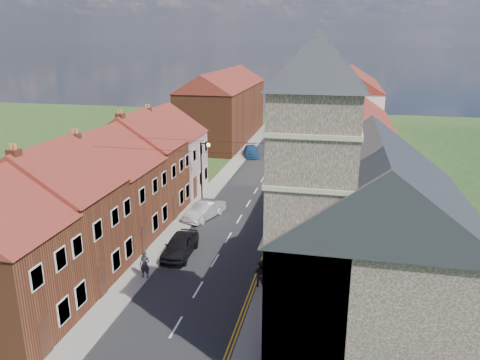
# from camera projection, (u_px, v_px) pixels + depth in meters

# --- Properties ---
(ground) EXTENTS (160.00, 160.00, 0.00)m
(ground) POSITION_uv_depth(u_px,v_px,m) (162.00, 351.00, 23.19)
(ground) COLOR #374C20
(ground) RESTS_ON ground
(road) EXTENTS (7.00, 90.00, 0.02)m
(road) POSITION_uv_depth(u_px,v_px,m) (263.00, 179.00, 51.24)
(road) COLOR black
(road) RESTS_ON ground
(pavement_left) EXTENTS (1.80, 90.00, 0.12)m
(pavement_left) POSITION_uv_depth(u_px,v_px,m) (224.00, 177.00, 52.12)
(pavement_left) COLOR #9B958D
(pavement_left) RESTS_ON ground
(pavement_right) EXTENTS (1.80, 90.00, 0.12)m
(pavement_right) POSITION_uv_depth(u_px,v_px,m) (303.00, 181.00, 50.34)
(pavement_right) COLOR #9B958D
(pavement_right) RESTS_ON ground
(church) EXTENTS (11.25, 14.25, 15.20)m
(church) POSITION_uv_depth(u_px,v_px,m) (363.00, 231.00, 22.70)
(church) COLOR #3E322B
(church) RESTS_ON ground
(cottage_r_tudor) EXTENTS (8.30, 5.20, 9.00)m
(cottage_r_tudor) POSITION_uv_depth(u_px,v_px,m) (355.00, 197.00, 31.89)
(cottage_r_tudor) COLOR #EFECC9
(cottage_r_tudor) RESTS_ON ground
(cottage_r_white_near) EXTENTS (8.30, 6.00, 9.00)m
(cottage_r_white_near) POSITION_uv_depth(u_px,v_px,m) (354.00, 175.00, 36.93)
(cottage_r_white_near) COLOR silver
(cottage_r_white_near) RESTS_ON ground
(cottage_r_cream_mid) EXTENTS (8.30, 5.20, 9.00)m
(cottage_r_cream_mid) POSITION_uv_depth(u_px,v_px,m) (353.00, 159.00, 41.98)
(cottage_r_cream_mid) COLOR #EFECC9
(cottage_r_cream_mid) RESTS_ON ground
(cottage_r_pink) EXTENTS (8.30, 6.00, 9.00)m
(cottage_r_pink) POSITION_uv_depth(u_px,v_px,m) (352.00, 146.00, 47.03)
(cottage_r_pink) COLOR #A58782
(cottage_r_pink) RESTS_ON ground
(cottage_r_white_far) EXTENTS (8.30, 5.20, 9.00)m
(cottage_r_white_far) POSITION_uv_depth(u_px,v_px,m) (352.00, 135.00, 52.08)
(cottage_r_white_far) COLOR #EFECC9
(cottage_r_white_far) RESTS_ON ground
(cottage_r_cream_far) EXTENTS (8.30, 6.00, 9.00)m
(cottage_r_cream_far) POSITION_uv_depth(u_px,v_px,m) (351.00, 127.00, 57.13)
(cottage_r_cream_far) COLOR #EFECC9
(cottage_r_cream_far) RESTS_ON ground
(cottage_l_cream) EXTENTS (8.30, 6.30, 9.10)m
(cottage_l_cream) POSITION_uv_depth(u_px,v_px,m) (50.00, 212.00, 28.94)
(cottage_l_cream) COLOR brown
(cottage_l_cream) RESTS_ON ground
(cottage_l_white) EXTENTS (8.30, 6.90, 8.80)m
(cottage_l_white) POSITION_uv_depth(u_px,v_px,m) (101.00, 184.00, 34.97)
(cottage_l_white) COLOR brown
(cottage_l_white) RESTS_ON ground
(cottage_l_brick_mid) EXTENTS (8.30, 5.70, 9.10)m
(cottage_l_brick_mid) POSITION_uv_depth(u_px,v_px,m) (135.00, 162.00, 40.63)
(cottage_l_brick_mid) COLOR brown
(cottage_l_brick_mid) RESTS_ON ground
(cottage_l_pink) EXTENTS (8.30, 6.30, 8.80)m
(cottage_l_pink) POSITION_uv_depth(u_px,v_px,m) (160.00, 149.00, 46.10)
(cottage_l_pink) COLOR #A58782
(cottage_l_pink) RESTS_ON ground
(block_right_far) EXTENTS (8.30, 24.20, 10.50)m
(block_right_far) POSITION_uv_depth(u_px,v_px,m) (350.00, 104.00, 71.20)
(block_right_far) COLOR #EFECC9
(block_right_far) RESTS_ON ground
(block_left_far) EXTENTS (8.30, 24.20, 10.50)m
(block_left_far) POSITION_uv_depth(u_px,v_px,m) (224.00, 104.00, 70.29)
(block_left_far) COLOR brown
(block_left_far) RESTS_ON ground
(lamppost) EXTENTS (0.88, 0.15, 6.00)m
(lamppost) POSITION_uv_depth(u_px,v_px,m) (202.00, 171.00, 41.63)
(lamppost) COLOR black
(lamppost) RESTS_ON pavement_left
(car_near) EXTENTS (1.94, 4.60, 1.55)m
(car_near) POSITION_uv_depth(u_px,v_px,m) (180.00, 245.00, 33.16)
(car_near) COLOR black
(car_near) RESTS_ON ground
(car_mid) EXTENTS (2.90, 4.70, 1.46)m
(car_mid) POSITION_uv_depth(u_px,v_px,m) (204.00, 210.00, 40.01)
(car_mid) COLOR #B5BABE
(car_mid) RESTS_ON ground
(car_far) EXTENTS (2.99, 4.88, 1.32)m
(car_far) POSITION_uv_depth(u_px,v_px,m) (251.00, 151.00, 61.25)
(car_far) COLOR #234F83
(car_far) RESTS_ON ground
(car_distant) EXTENTS (1.84, 3.95, 1.10)m
(car_distant) POSITION_uv_depth(u_px,v_px,m) (272.00, 128.00, 77.36)
(car_distant) COLOR #B9BBC1
(car_distant) RESTS_ON ground
(pedestrian_left) EXTENTS (0.67, 0.45, 1.79)m
(pedestrian_left) POSITION_uv_depth(u_px,v_px,m) (145.00, 265.00, 29.81)
(pedestrian_left) COLOR black
(pedestrian_left) RESTS_ON pavement_left
(pedestrian_right) EXTENTS (1.01, 0.88, 1.76)m
(pedestrian_right) POSITION_uv_depth(u_px,v_px,m) (260.00, 273.00, 28.74)
(pedestrian_right) COLOR black
(pedestrian_right) RESTS_ON pavement_right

